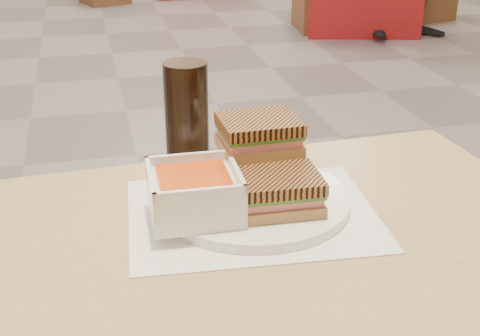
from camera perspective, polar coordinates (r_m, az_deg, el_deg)
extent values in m
cube|color=tan|center=(0.83, -7.41, -10.32)|extent=(1.24, 0.76, 0.03)
cylinder|color=tan|center=(1.45, 13.74, -12.22)|extent=(0.06, 0.06, 0.72)
cube|color=white|center=(0.96, 1.07, -4.00)|extent=(0.37, 0.30, 0.00)
cylinder|color=white|center=(0.98, 1.17, -2.78)|extent=(0.28, 0.28, 0.02)
cube|color=white|center=(0.92, -3.95, -2.47)|extent=(0.13, 0.13, 0.05)
cube|color=#D3530A|center=(0.91, -4.00, -0.85)|extent=(0.10, 0.10, 0.01)
cube|color=white|center=(0.91, -0.36, -0.28)|extent=(0.01, 0.12, 0.01)
cube|color=white|center=(0.90, -7.72, -0.94)|extent=(0.01, 0.12, 0.01)
cube|color=white|center=(0.96, -4.53, 0.85)|extent=(0.12, 0.01, 0.01)
cube|color=white|center=(0.85, -3.43, -2.25)|extent=(0.12, 0.01, 0.01)
cube|color=tan|center=(0.94, 3.31, -2.94)|extent=(0.12, 0.10, 0.02)
cube|color=#CF6C6D|center=(0.93, 3.33, -2.16)|extent=(0.11, 0.09, 0.01)
cube|color=#386B23|center=(0.93, 3.34, -1.68)|extent=(0.12, 0.10, 0.01)
cube|color=brown|center=(0.92, 3.36, -1.04)|extent=(0.12, 0.10, 0.02)
cube|color=tan|center=(1.00, 1.64, 1.97)|extent=(0.12, 0.10, 0.02)
cube|color=#CF6C6D|center=(0.99, 1.65, 2.74)|extent=(0.11, 0.09, 0.01)
cube|color=#386B23|center=(0.99, 1.65, 3.21)|extent=(0.12, 0.10, 0.01)
cube|color=brown|center=(0.99, 1.66, 3.84)|extent=(0.12, 0.10, 0.02)
cylinder|color=black|center=(1.14, -4.64, 5.12)|extent=(0.08, 0.08, 0.16)
cube|color=brown|center=(5.51, 7.23, 14.20)|extent=(0.45, 0.45, 0.48)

